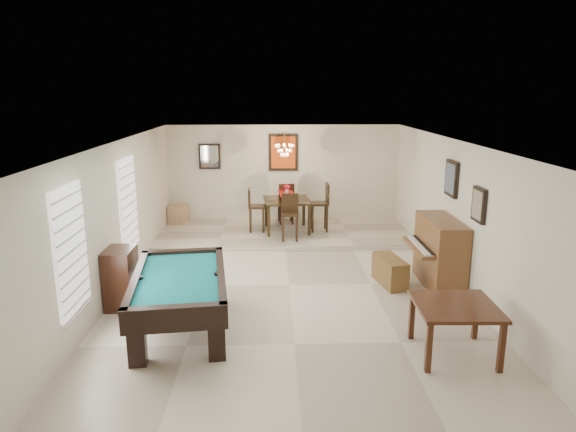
{
  "coord_description": "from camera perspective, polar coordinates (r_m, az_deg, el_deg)",
  "views": [
    {
      "loc": [
        -0.3,
        -8.78,
        3.45
      ],
      "look_at": [
        0.0,
        0.6,
        1.15
      ],
      "focal_mm": 32.0,
      "sensor_mm": 36.0,
      "label": 1
    }
  ],
  "objects": [
    {
      "name": "ground_plane",
      "position": [
        9.44,
        0.12,
        -7.73
      ],
      "size": [
        6.0,
        9.0,
        0.02
      ],
      "primitive_type": "cube",
      "color": "beige"
    },
    {
      "name": "wall_back",
      "position": [
        13.46,
        -0.52,
        4.57
      ],
      "size": [
        6.0,
        0.04,
        2.6
      ],
      "primitive_type": "cube",
      "color": "silver",
      "rests_on": "ground_plane"
    },
    {
      "name": "wall_front",
      "position": [
        4.8,
        1.97,
        -12.85
      ],
      "size": [
        6.0,
        0.04,
        2.6
      ],
      "primitive_type": "cube",
      "color": "silver",
      "rests_on": "ground_plane"
    },
    {
      "name": "wall_left",
      "position": [
        9.43,
        -18.41,
        -0.12
      ],
      "size": [
        0.04,
        9.0,
        2.6
      ],
      "primitive_type": "cube",
      "color": "silver",
      "rests_on": "ground_plane"
    },
    {
      "name": "wall_right",
      "position": [
        9.62,
        18.28,
        0.15
      ],
      "size": [
        0.04,
        9.0,
        2.6
      ],
      "primitive_type": "cube",
      "color": "silver",
      "rests_on": "ground_plane"
    },
    {
      "name": "ceiling",
      "position": [
        8.83,
        0.12,
        8.25
      ],
      "size": [
        6.0,
        9.0,
        0.04
      ],
      "primitive_type": "cube",
      "color": "white",
      "rests_on": "wall_back"
    },
    {
      "name": "dining_step",
      "position": [
        12.5,
        -0.38,
        -1.96
      ],
      "size": [
        6.0,
        2.5,
        0.12
      ],
      "primitive_type": "cube",
      "color": "beige",
      "rests_on": "ground_plane"
    },
    {
      "name": "window_left_front",
      "position": [
        7.39,
        -22.98,
        -3.45
      ],
      "size": [
        0.06,
        1.0,
        1.7
      ],
      "primitive_type": "cube",
      "color": "white",
      "rests_on": "wall_left"
    },
    {
      "name": "window_left_rear",
      "position": [
        9.97,
        -17.33,
        1.27
      ],
      "size": [
        0.06,
        1.0,
        1.7
      ],
      "primitive_type": "cube",
      "color": "white",
      "rests_on": "wall_left"
    },
    {
      "name": "pool_table",
      "position": [
        7.83,
        -11.87,
        -9.43
      ],
      "size": [
        1.6,
        2.58,
        0.81
      ],
      "primitive_type": null,
      "rotation": [
        0.0,
        0.0,
        0.12
      ],
      "color": "black",
      "rests_on": "ground_plane"
    },
    {
      "name": "square_table",
      "position": [
        7.32,
        17.95,
        -11.9
      ],
      "size": [
        1.08,
        1.08,
        0.72
      ],
      "primitive_type": null,
      "rotation": [
        0.0,
        0.0,
        -0.03
      ],
      "color": "#36190D",
      "rests_on": "ground_plane"
    },
    {
      "name": "upright_piano",
      "position": [
        9.59,
        15.68,
        -3.94
      ],
      "size": [
        0.83,
        1.48,
        1.24
      ],
      "primitive_type": null,
      "color": "brown",
      "rests_on": "ground_plane"
    },
    {
      "name": "piano_bench",
      "position": [
        9.58,
        11.26,
        -6.01
      ],
      "size": [
        0.51,
        0.96,
        0.5
      ],
      "primitive_type": "cube",
      "rotation": [
        0.0,
        0.0,
        0.19
      ],
      "color": "brown",
      "rests_on": "ground_plane"
    },
    {
      "name": "apothecary_chest",
      "position": [
        8.82,
        -18.05,
        -6.55
      ],
      "size": [
        0.43,
        0.65,
        0.98
      ],
      "primitive_type": "cube",
      "color": "black",
      "rests_on": "ground_plane"
    },
    {
      "name": "dining_table",
      "position": [
        12.42,
        -0.11,
        0.36
      ],
      "size": [
        1.17,
        1.17,
        0.9
      ],
      "primitive_type": null,
      "rotation": [
        0.0,
        0.0,
        0.07
      ],
      "color": "black",
      "rests_on": "dining_step"
    },
    {
      "name": "flower_vase",
      "position": [
        12.3,
        -0.11,
        2.95
      ],
      "size": [
        0.16,
        0.16,
        0.24
      ],
      "primitive_type": null,
      "rotation": [
        0.0,
        0.0,
        0.17
      ],
      "color": "red",
      "rests_on": "dining_table"
    },
    {
      "name": "dining_chair_south",
      "position": [
        11.64,
        0.21,
        -0.18
      ],
      "size": [
        0.4,
        0.4,
        1.05
      ],
      "primitive_type": null,
      "rotation": [
        0.0,
        0.0,
        -0.04
      ],
      "color": "black",
      "rests_on": "dining_step"
    },
    {
      "name": "dining_chair_north",
      "position": [
        13.14,
        -0.26,
        1.46
      ],
      "size": [
        0.43,
        0.43,
        1.06
      ],
      "primitive_type": null,
      "rotation": [
        0.0,
        0.0,
        3.25
      ],
      "color": "black",
      "rests_on": "dining_step"
    },
    {
      "name": "dining_chair_west",
      "position": [
        12.4,
        -3.49,
        0.67
      ],
      "size": [
        0.39,
        0.39,
        1.05
      ],
      "primitive_type": null,
      "rotation": [
        0.0,
        0.0,
        1.58
      ],
      "color": "black",
      "rests_on": "dining_step"
    },
    {
      "name": "dining_chair_east",
      "position": [
        12.43,
        3.48,
        0.98
      ],
      "size": [
        0.44,
        0.44,
        1.17
      ],
      "primitive_type": null,
      "rotation": [
        0.0,
        0.0,
        -1.56
      ],
      "color": "black",
      "rests_on": "dining_step"
    },
    {
      "name": "corner_bench",
      "position": [
        13.55,
        -12.11,
        0.2
      ],
      "size": [
        0.5,
        0.57,
        0.44
      ],
      "primitive_type": "cube",
      "rotation": [
        0.0,
        0.0,
        -0.23
      ],
      "color": "tan",
      "rests_on": "dining_step"
    },
    {
      "name": "chandelier",
      "position": [
        12.05,
        -0.39,
        7.81
      ],
      "size": [
        0.44,
        0.44,
        0.6
      ],
      "primitive_type": null,
      "color": "#FFE5B2",
      "rests_on": "ceiling"
    },
    {
      "name": "back_painting",
      "position": [
        13.33,
        -0.53,
        7.09
      ],
      "size": [
        0.75,
        0.06,
        0.95
      ],
      "primitive_type": "cube",
      "color": "#D84C14",
      "rests_on": "wall_back"
    },
    {
      "name": "back_mirror",
      "position": [
        13.44,
        -8.7,
        6.56
      ],
      "size": [
        0.55,
        0.06,
        0.65
      ],
      "primitive_type": "cube",
      "color": "white",
      "rests_on": "wall_back"
    },
    {
      "name": "right_picture_upper",
      "position": [
        9.77,
        17.73,
        3.99
      ],
      "size": [
        0.06,
        0.55,
        0.65
      ],
      "primitive_type": "cube",
      "color": "slate",
      "rests_on": "wall_right"
    },
    {
      "name": "right_picture_lower",
      "position": [
        8.61,
        20.45,
        1.17
      ],
      "size": [
        0.06,
        0.45,
        0.55
      ],
      "primitive_type": "cube",
      "color": "gray",
      "rests_on": "wall_right"
    }
  ]
}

